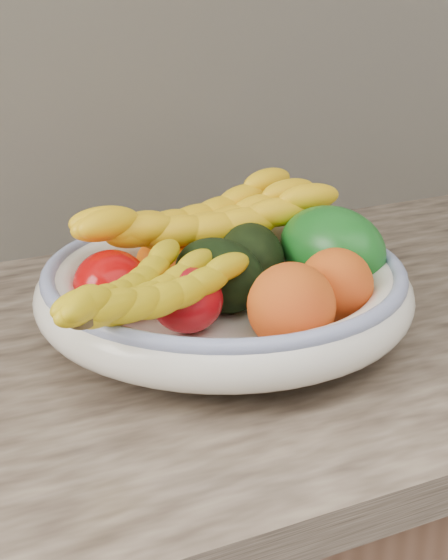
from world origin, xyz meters
TOP-DOWN VIEW (x-y plane):
  - fruit_bowl at (0.00, 1.66)m, footprint 0.39×0.39m
  - clementine_back_left at (-0.03, 1.76)m, footprint 0.05×0.05m
  - clementine_back_right at (0.03, 1.75)m, footprint 0.06×0.06m
  - clementine_back_mid at (-0.02, 1.73)m, footprint 0.07×0.07m
  - clementine_extra at (0.04, 1.72)m, footprint 0.06×0.06m
  - tomato_left at (-0.11, 1.69)m, footprint 0.10×0.10m
  - tomato_near_left at (-0.06, 1.62)m, footprint 0.08×0.08m
  - avocado_center at (-0.00, 1.67)m, footprint 0.11×0.13m
  - avocado_right at (0.05, 1.70)m, footprint 0.10×0.12m
  - green_mango at (0.13, 1.66)m, footprint 0.15×0.16m
  - peach_front at (0.02, 1.56)m, footprint 0.10×0.10m
  - peach_right at (0.08, 1.58)m, footprint 0.09×0.09m
  - banana_bunch_back at (0.02, 1.75)m, footprint 0.34×0.16m
  - banana_bunch_front at (-0.11, 1.60)m, footprint 0.26×0.22m

SIDE VIEW (x-z plane):
  - fruit_bowl at x=0.00m, z-range 0.91..0.99m
  - clementine_back_left at x=-0.03m, z-range 0.93..0.98m
  - clementine_back_right at x=0.03m, z-range 0.93..0.98m
  - clementine_back_mid at x=-0.02m, z-range 0.93..0.98m
  - clementine_extra at x=0.04m, z-range 0.93..0.98m
  - tomato_left at x=-0.11m, z-range 0.93..1.00m
  - tomato_near_left at x=-0.06m, z-range 0.93..0.99m
  - avocado_right at x=0.05m, z-range 0.93..1.00m
  - avocado_center at x=0.00m, z-range 0.93..1.00m
  - peach_front at x=0.02m, z-range 0.92..1.01m
  - peach_right at x=0.08m, z-range 0.93..1.01m
  - green_mango at x=0.13m, z-range 0.92..1.03m
  - banana_bunch_front at x=-0.11m, z-range 0.95..1.02m
  - banana_bunch_back at x=0.02m, z-range 0.94..1.03m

